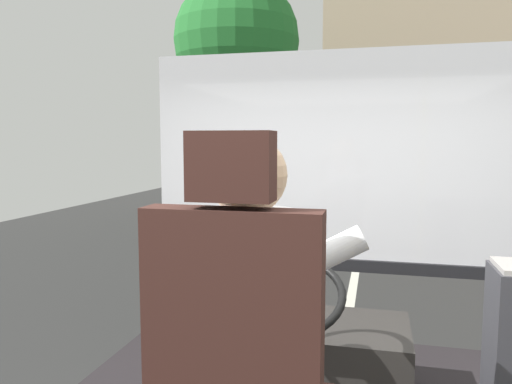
{
  "coord_description": "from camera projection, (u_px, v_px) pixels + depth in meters",
  "views": [
    {
      "loc": [
        0.29,
        -1.71,
        2.05
      ],
      "look_at": [
        -0.3,
        0.68,
        1.8
      ],
      "focal_mm": 34.38,
      "sensor_mm": 36.0,
      "label": 1
    }
  ],
  "objects": [
    {
      "name": "bus_driver",
      "position": [
        252.0,
        308.0,
        1.5
      ],
      "size": [
        0.7,
        0.56,
        0.85
      ],
      "color": "#332D28",
      "rests_on": "driver_seat"
    },
    {
      "name": "windshield_panel",
      "position": [
        332.0,
        186.0,
        3.31
      ],
      "size": [
        2.5,
        0.08,
        1.48
      ],
      "color": "silver"
    },
    {
      "name": "ground",
      "position": [
        361.0,
        239.0,
        10.43
      ],
      "size": [
        18.0,
        44.0,
        0.06
      ],
      "color": "#2B2B2B"
    },
    {
      "name": "steering_console",
      "position": [
        302.0,
        355.0,
        2.59
      ],
      "size": [
        1.1,
        0.97,
        0.81
      ],
      "color": "#282623",
      "rests_on": "bus_floor"
    },
    {
      "name": "street_tree",
      "position": [
        237.0,
        42.0,
        11.38
      ],
      "size": [
        2.92,
        2.92,
        5.83
      ],
      "color": "#4C3828",
      "rests_on": "ground"
    }
  ]
}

